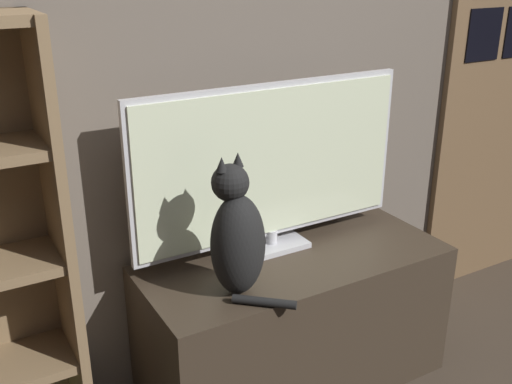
{
  "coord_description": "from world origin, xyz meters",
  "views": [
    {
      "loc": [
        -1.07,
        -0.64,
        1.54
      ],
      "look_at": [
        -0.16,
        0.94,
        0.81
      ],
      "focal_mm": 42.0,
      "sensor_mm": 36.0,
      "label": 1
    }
  ],
  "objects": [
    {
      "name": "tv",
      "position": [
        -0.03,
        1.05,
        0.85
      ],
      "size": [
        1.05,
        0.15,
        0.61
      ],
      "color": "#B7B7BC",
      "rests_on": "tv_stand"
    },
    {
      "name": "door",
      "position": [
        1.35,
        1.18,
        1.05
      ],
      "size": [
        0.84,
        0.04,
        2.05
      ],
      "color": "brown",
      "rests_on": "ground_plane"
    },
    {
      "name": "cat",
      "position": [
        -0.29,
        0.84,
        0.72
      ],
      "size": [
        0.22,
        0.29,
        0.46
      ],
      "rotation": [
        0.0,
        0.0,
        0.24
      ],
      "color": "black",
      "rests_on": "tv_stand"
    },
    {
      "name": "wall_back",
      "position": [
        0.0,
        1.22,
        1.3
      ],
      "size": [
        4.8,
        0.05,
        2.6
      ],
      "color": "#60564C",
      "rests_on": "ground_plane"
    },
    {
      "name": "tv_stand",
      "position": [
        0.0,
        0.94,
        0.27
      ],
      "size": [
        1.12,
        0.49,
        0.53
      ],
      "color": "#33281E",
      "rests_on": "ground_plane"
    }
  ]
}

